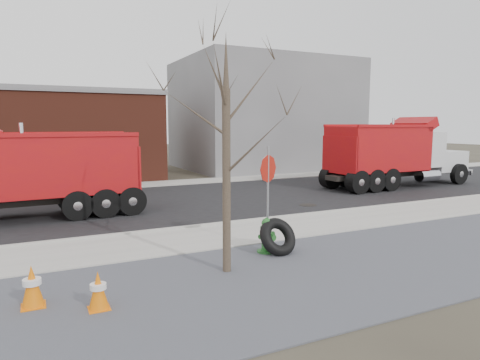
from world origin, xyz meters
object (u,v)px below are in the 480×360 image
truck_tire (278,237)px  dump_truck_red_b (37,171)px  dump_truck_red_a (394,152)px  stop_sign (268,179)px  fire_hydrant (267,237)px

truck_tire → dump_truck_red_b: dump_truck_red_b is taller
dump_truck_red_a → truck_tire: bearing=-148.8°
stop_sign → dump_truck_red_a: (11.67, 7.14, -0.02)m
fire_hydrant → dump_truck_red_b: bearing=109.0°
fire_hydrant → truck_tire: size_ratio=0.83×
fire_hydrant → stop_sign: stop_sign is taller
stop_sign → dump_truck_red_b: (-5.39, 6.69, -0.17)m
fire_hydrant → dump_truck_red_a: 14.08m
fire_hydrant → truck_tire: truck_tire is taller
stop_sign → dump_truck_red_a: dump_truck_red_a is taller
dump_truck_red_a → stop_sign: bearing=-150.6°
dump_truck_red_b → truck_tire: bearing=124.3°
dump_truck_red_a → dump_truck_red_b: dump_truck_red_a is taller
truck_tire → fire_hydrant: bearing=135.3°
dump_truck_red_a → dump_truck_red_b: bearing=179.5°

